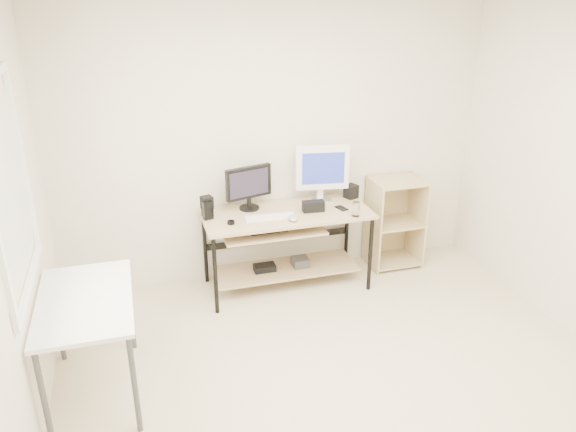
% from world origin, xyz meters
% --- Properties ---
extents(room, '(4.01, 4.01, 2.62)m').
position_xyz_m(room, '(-0.14, 0.04, 1.32)').
color(room, beige).
rests_on(room, ground).
extents(desk, '(1.50, 0.65, 0.75)m').
position_xyz_m(desk, '(-0.03, 1.66, 0.54)').
color(desk, tan).
rests_on(desk, ground).
extents(side_table, '(0.60, 1.00, 0.75)m').
position_xyz_m(side_table, '(-1.68, 0.60, 0.67)').
color(side_table, white).
rests_on(side_table, ground).
extents(shelf_unit, '(0.50, 0.40, 0.90)m').
position_xyz_m(shelf_unit, '(1.15, 1.82, 0.45)').
color(shelf_unit, tan).
rests_on(shelf_unit, ground).
extents(black_monitor, '(0.43, 0.18, 0.40)m').
position_xyz_m(black_monitor, '(-0.30, 1.82, 0.98)').
color(black_monitor, black).
rests_on(black_monitor, desk).
extents(white_imac, '(0.50, 0.16, 0.53)m').
position_xyz_m(white_imac, '(0.40, 1.84, 1.06)').
color(white_imac, silver).
rests_on(white_imac, desk).
extents(keyboard, '(0.44, 0.15, 0.02)m').
position_xyz_m(keyboard, '(-0.18, 1.56, 0.76)').
color(keyboard, white).
rests_on(keyboard, desk).
extents(mouse, '(0.08, 0.13, 0.04)m').
position_xyz_m(mouse, '(-0.00, 1.45, 0.77)').
color(mouse, '#B4B4B9').
rests_on(mouse, desk).
extents(center_speaker, '(0.20, 0.10, 0.10)m').
position_xyz_m(center_speaker, '(0.23, 1.60, 0.80)').
color(center_speaker, black).
rests_on(center_speaker, desk).
extents(speaker_left, '(0.11, 0.11, 0.19)m').
position_xyz_m(speaker_left, '(-0.69, 1.75, 0.85)').
color(speaker_left, black).
rests_on(speaker_left, desk).
extents(speaker_right, '(0.14, 0.14, 0.13)m').
position_xyz_m(speaker_right, '(0.69, 1.82, 0.81)').
color(speaker_right, black).
rests_on(speaker_right, desk).
extents(audio_controller, '(0.09, 0.07, 0.17)m').
position_xyz_m(audio_controller, '(-0.70, 1.69, 0.83)').
color(audio_controller, black).
rests_on(audio_controller, desk).
extents(volume_puck, '(0.08, 0.08, 0.03)m').
position_xyz_m(volume_puck, '(-0.53, 1.53, 0.76)').
color(volume_puck, black).
rests_on(volume_puck, desk).
extents(smartphone, '(0.10, 0.14, 0.01)m').
position_xyz_m(smartphone, '(0.50, 1.59, 0.75)').
color(smartphone, black).
rests_on(smartphone, desk).
extents(coaster, '(0.11, 0.11, 0.01)m').
position_xyz_m(coaster, '(0.55, 1.38, 0.75)').
color(coaster, olive).
rests_on(coaster, desk).
extents(drinking_glass, '(0.08, 0.08, 0.13)m').
position_xyz_m(drinking_glass, '(0.55, 1.38, 0.82)').
color(drinking_glass, white).
rests_on(drinking_glass, coaster).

